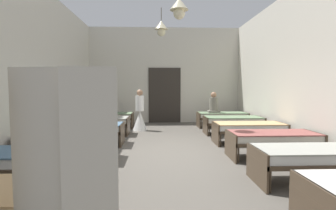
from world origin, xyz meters
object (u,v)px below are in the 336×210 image
at_px(bed_left_row_4, 100,122).
at_px(bed_left_row_3, 87,129).
at_px(bed_right_row_2, 273,138).
at_px(bed_left_row_5, 108,116).
at_px(bed_right_row_1, 314,156).
at_px(bed_left_row_2, 68,140).
at_px(patient_seated_primary, 110,108).
at_px(patient_seated_secondary, 214,105).
at_px(bed_right_row_3, 249,128).
at_px(bed_right_row_4, 233,121).
at_px(bed_right_row_5, 222,116).
at_px(nurse_near_aisle, 140,116).
at_px(bed_left_row_1, 35,159).
at_px(privacy_screen, 35,179).

bearing_deg(bed_left_row_4, bed_left_row_3, -90.00).
relative_size(bed_right_row_2, bed_left_row_5, 1.00).
xyz_separation_m(bed_right_row_1, bed_right_row_2, (0.00, 1.45, 0.00)).
xyz_separation_m(bed_left_row_2, patient_seated_primary, (0.35, 2.88, 0.43)).
distance_m(bed_left_row_3, patient_seated_secondary, 4.98).
bearing_deg(bed_left_row_5, bed_right_row_3, -33.45).
bearing_deg(bed_left_row_4, bed_left_row_5, 90.00).
bearing_deg(bed_left_row_4, bed_right_row_1, -44.74).
xyz_separation_m(bed_left_row_2, bed_right_row_3, (4.40, 1.45, 0.00)).
bearing_deg(bed_left_row_5, bed_right_row_4, -18.28).
bearing_deg(patient_seated_primary, bed_right_row_5, 20.06).
height_order(bed_left_row_5, patient_seated_secondary, patient_seated_secondary).
xyz_separation_m(bed_right_row_4, bed_left_row_5, (-4.40, 1.45, 0.00)).
xyz_separation_m(bed_right_row_2, bed_right_row_5, (0.00, 4.36, 0.00)).
bearing_deg(patient_seated_secondary, bed_right_row_5, 6.68).
relative_size(bed_right_row_3, bed_left_row_4, 1.00).
relative_size(patient_seated_primary, patient_seated_secondary, 1.00).
relative_size(bed_right_row_1, nurse_near_aisle, 1.28).
relative_size(bed_left_row_1, bed_left_row_4, 1.00).
height_order(bed_right_row_2, bed_right_row_5, same).
bearing_deg(privacy_screen, bed_left_row_4, 109.01).
bearing_deg(bed_right_row_1, bed_left_row_1, 180.00).
bearing_deg(patient_seated_primary, bed_left_row_4, 175.81).
distance_m(bed_right_row_3, patient_seated_primary, 4.32).
height_order(bed_right_row_4, bed_right_row_5, same).
height_order(bed_right_row_4, nurse_near_aisle, nurse_near_aisle).
height_order(bed_right_row_1, bed_right_row_4, same).
bearing_deg(nurse_near_aisle, bed_left_row_4, 108.00).
relative_size(bed_left_row_2, bed_left_row_5, 1.00).
distance_m(bed_left_row_5, privacy_screen, 7.87).
xyz_separation_m(patient_seated_primary, patient_seated_secondary, (3.70, 1.44, 0.00)).
distance_m(bed_right_row_1, bed_left_row_4, 6.20).
bearing_deg(bed_left_row_4, bed_right_row_5, 18.28).
bearing_deg(bed_left_row_3, patient_seated_primary, 76.23).
relative_size(bed_left_row_3, patient_seated_primary, 2.38).
height_order(bed_left_row_3, patient_seated_secondary, patient_seated_secondary).
distance_m(bed_left_row_4, privacy_screen, 6.43).
distance_m(bed_left_row_1, bed_left_row_2, 1.45).
distance_m(patient_seated_primary, privacy_screen, 6.35).
relative_size(bed_left_row_1, patient_seated_secondary, 2.38).
relative_size(nurse_near_aisle, patient_seated_primary, 1.86).
bearing_deg(bed_left_row_5, bed_left_row_2, -90.00).
height_order(nurse_near_aisle, privacy_screen, privacy_screen).
xyz_separation_m(bed_left_row_3, bed_right_row_4, (4.40, 1.45, 0.00)).
bearing_deg(bed_left_row_3, bed_right_row_4, 18.28).
relative_size(bed_right_row_4, bed_left_row_5, 1.00).
xyz_separation_m(nurse_near_aisle, patient_seated_secondary, (2.80, 0.56, 0.34)).
distance_m(bed_left_row_1, bed_left_row_5, 5.82).
xyz_separation_m(bed_left_row_2, patient_seated_secondary, (4.05, 4.32, 0.43)).
xyz_separation_m(bed_left_row_4, privacy_screen, (0.95, -6.35, 0.41)).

